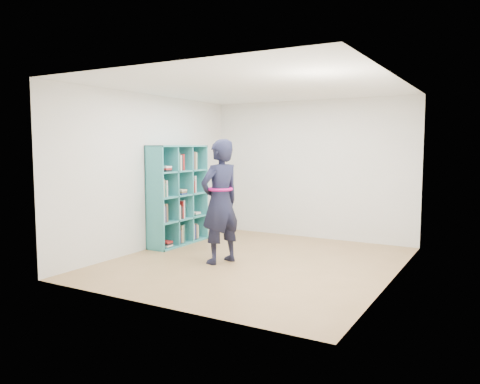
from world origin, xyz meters
The scene contains 9 objects.
floor centered at (0.00, 0.00, 0.00)m, with size 4.50×4.50×0.00m, color olive.
ceiling centered at (0.00, 0.00, 2.60)m, with size 4.50×4.50×0.00m, color white.
wall_left centered at (-2.00, 0.00, 1.30)m, with size 0.02×4.50×2.60m, color silver.
wall_right centered at (2.00, 0.00, 1.30)m, with size 0.02×4.50×2.60m, color silver.
wall_back centered at (0.00, 2.25, 1.30)m, with size 4.00×0.02×2.60m, color silver.
wall_front centered at (0.00, -2.25, 1.30)m, with size 4.00×0.02×2.60m, color silver.
bookshelf centered at (-1.83, 0.49, 0.86)m, with size 0.38×1.32×1.76m.
person centered at (-0.44, -0.28, 0.92)m, with size 0.63×0.78×1.84m.
smartphone centered at (-0.54, -0.16, 1.04)m, with size 0.04×0.09×0.12m.
Camera 1 is at (3.23, -6.10, 1.74)m, focal length 35.00 mm.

